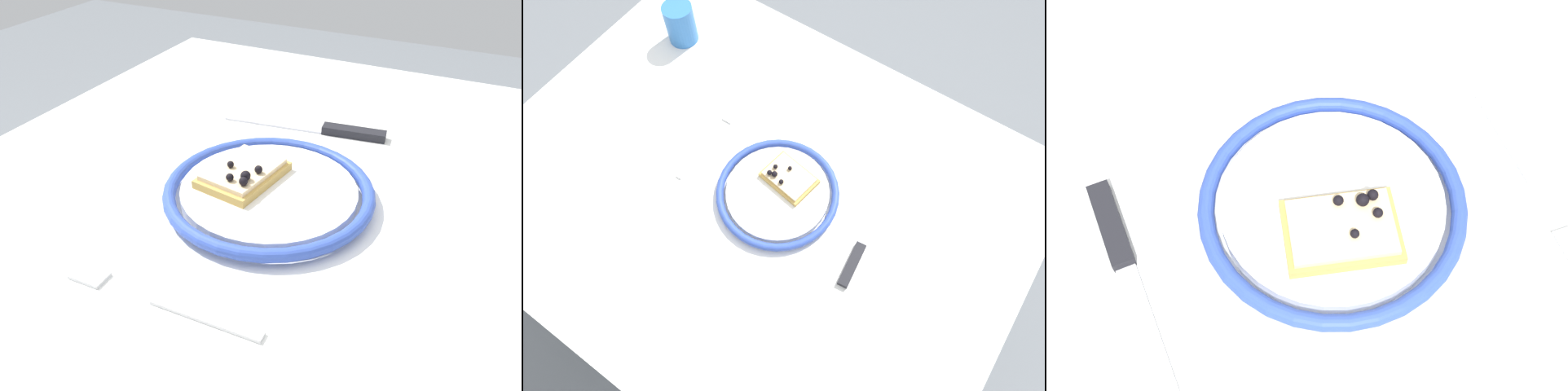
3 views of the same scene
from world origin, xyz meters
TOP-DOWN VIEW (x-y plane):
  - ground_plane at (0.00, 0.00)m, footprint 6.00×6.00m
  - dining_table at (0.00, 0.00)m, footprint 1.08×0.86m
  - plate at (0.05, 0.02)m, footprint 0.25×0.25m
  - pizza_slice_near at (0.05, 0.05)m, footprint 0.11×0.09m
  - knife at (0.24, 0.01)m, footprint 0.05×0.24m
  - fork at (-0.14, 0.04)m, footprint 0.02×0.20m
  - cup at (-0.37, 0.23)m, footprint 0.07×0.07m

SIDE VIEW (x-z plane):
  - ground_plane at x=0.00m, z-range 0.00..0.00m
  - dining_table at x=0.00m, z-range 0.28..0.98m
  - fork at x=-0.14m, z-range 0.71..0.71m
  - knife at x=0.24m, z-range 0.70..0.72m
  - plate at x=0.05m, z-range 0.71..0.73m
  - pizza_slice_near at x=0.05m, z-range 0.72..0.75m
  - cup at x=-0.37m, z-range 0.71..0.80m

